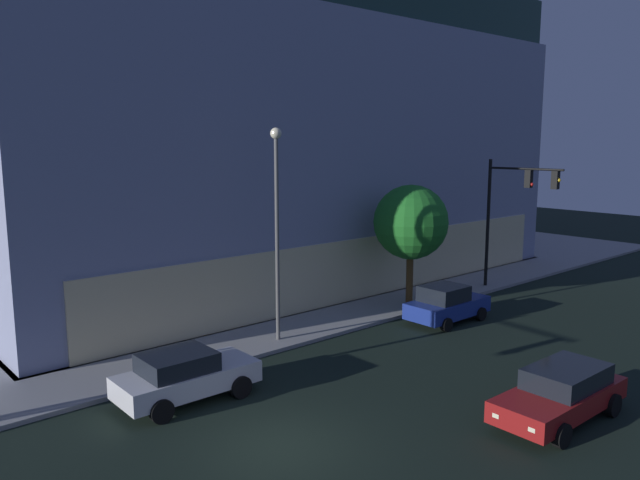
% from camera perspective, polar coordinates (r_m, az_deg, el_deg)
% --- Properties ---
extents(ground_plane, '(120.00, 120.00, 0.00)m').
position_cam_1_polar(ground_plane, '(17.26, -3.80, -18.54)').
color(ground_plane, black).
extents(modern_building, '(33.31, 27.72, 16.83)m').
position_cam_1_polar(modern_building, '(41.28, -9.49, 9.51)').
color(modern_building, '#4C4C51').
rests_on(modern_building, ground).
extents(traffic_light_far_corner, '(0.43, 4.12, 6.89)m').
position_cam_1_polar(traffic_light_far_corner, '(33.77, 17.47, 3.59)').
color(traffic_light_far_corner, black).
rests_on(traffic_light_far_corner, sidewalk_corner).
extents(street_lamp_sidewalk, '(0.44, 0.44, 8.36)m').
position_cam_1_polar(street_lamp_sidewalk, '(23.96, -4.02, 2.79)').
color(street_lamp_sidewalk, '#5A5A5A').
rests_on(street_lamp_sidewalk, sidewalk_corner).
extents(sidewalk_tree, '(3.58, 3.58, 5.81)m').
position_cam_1_polar(sidewalk_tree, '(29.75, 8.40, 1.62)').
color(sidewalk_tree, brown).
rests_on(sidewalk_tree, sidewalk_corner).
extents(car_white, '(4.38, 2.15, 1.60)m').
position_cam_1_polar(car_white, '(20.00, -12.38, -12.11)').
color(car_white, silver).
rests_on(car_white, ground).
extents(car_red, '(4.77, 2.10, 1.54)m').
position_cam_1_polar(car_red, '(19.66, 21.41, -13.00)').
color(car_red, maroon).
rests_on(car_red, ground).
extents(car_blue, '(4.05, 2.06, 1.68)m').
position_cam_1_polar(car_blue, '(28.20, 11.61, -5.79)').
color(car_blue, navy).
rests_on(car_blue, ground).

